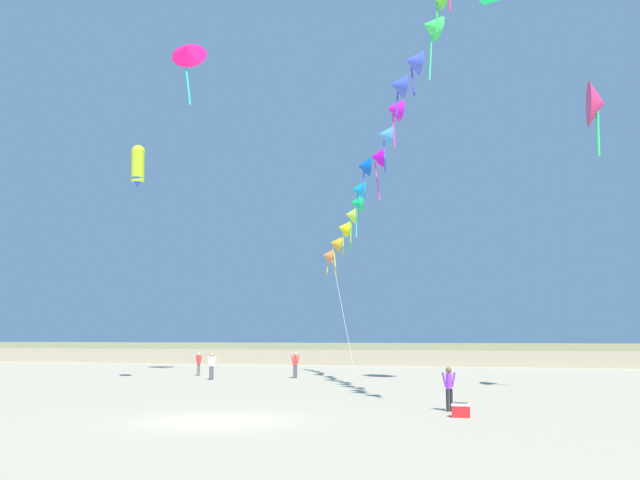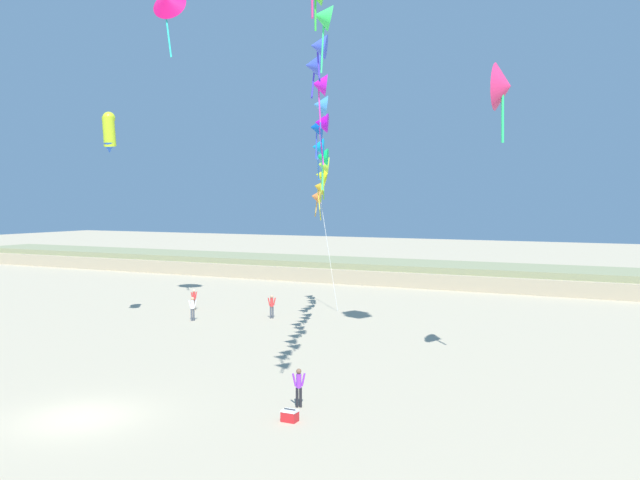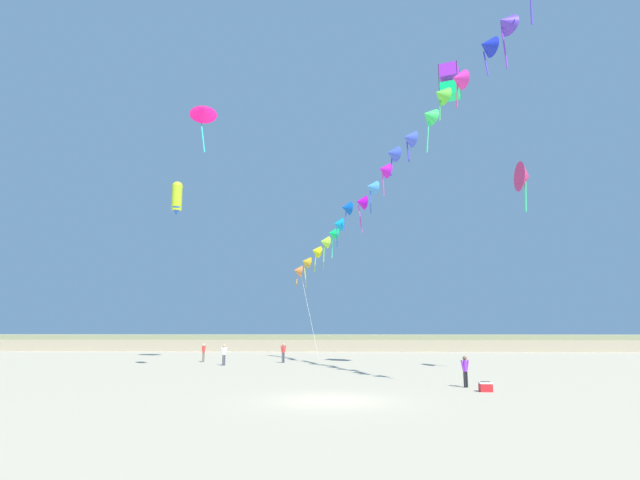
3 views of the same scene
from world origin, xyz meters
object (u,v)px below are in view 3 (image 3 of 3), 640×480
Objects in this scene: person_near_left at (283,351)px; large_kite_low_lead at (450,82)px; person_mid_center at (224,353)px; large_kite_outer_drift at (177,197)px; beach_cooler at (486,387)px; person_near_right at (204,351)px; large_kite_mid_trail at (524,177)px; person_far_left at (465,369)px; large_kite_high_solo at (203,111)px.

person_near_left is 0.68× the size of large_kite_low_lead.
person_mid_center is 0.64× the size of large_kite_outer_drift.
large_kite_low_lead is (17.01, -5.57, 19.39)m from person_mid_center.
large_kite_outer_drift is at bearing 149.76° from beach_cooler.
person_near_right reaches higher than beach_cooler.
beach_cooler is at bearing -123.57° from large_kite_mid_trail.
beach_cooler is at bearing -73.10° from person_far_left.
large_kite_outer_drift is at bearing -133.10° from person_near_left.
large_kite_mid_trail is 16.33m from beach_cooler.
person_near_right is at bearing 154.84° from large_kite_low_lead.
person_near_right is at bearing 175.63° from person_near_left.
person_near_left is at bearing 46.90° from large_kite_outer_drift.
person_near_left is at bearing 36.10° from person_mid_center.
person_far_left is (15.18, -13.60, -0.05)m from person_mid_center.
person_mid_center is at bearing -25.66° from large_kite_high_solo.
person_far_left is 0.44× the size of large_kite_mid_trail.
person_near_left is at bearing 123.15° from person_far_left.
beach_cooler is (-1.33, -9.67, -20.10)m from large_kite_low_lead.
person_mid_center is 26.38m from large_kite_low_lead.
large_kite_high_solo is 10.95m from large_kite_outer_drift.
large_kite_mid_trail is (23.99, -10.25, 11.96)m from person_near_right.
person_mid_center is 12.54m from large_kite_outer_drift.
person_near_left is at bearing 121.88° from beach_cooler.
large_kite_low_lead is (12.74, -8.68, 19.38)m from person_near_left.
large_kite_high_solo is 2.01× the size of large_kite_outer_drift.
person_near_right is 1.01× the size of person_far_left.
person_near_right is 24.76m from person_far_left.
beach_cooler is at bearing -30.24° from large_kite_outer_drift.
person_mid_center reaches higher than beach_cooler.
person_near_right is at bearing 134.07° from beach_cooler.
person_near_left is 23.03m from large_kite_mid_trail.
person_far_left is 21.11m from large_kite_low_lead.
person_near_right is at bearing 88.41° from large_kite_outer_drift.
large_kite_low_lead reaches higher than large_kite_outer_drift.
beach_cooler is at bearing -45.93° from person_near_right.
large_kite_low_lead reaches higher than large_kite_mid_trail.
beach_cooler is at bearing -44.18° from person_mid_center.
beach_cooler is (11.41, -18.35, -0.72)m from person_near_left.
person_mid_center is 20.39m from person_far_left.
large_kite_low_lead reaches higher than person_far_left.
large_kite_outer_drift reaches higher than person_near_right.
large_kite_low_lead is 0.47× the size of large_kite_high_solo.
person_near_right is at bearing 125.46° from person_mid_center.
person_near_right reaches higher than person_far_left.
person_near_left reaches higher than person_mid_center.
person_near_left is 19.96m from person_far_left.
large_kite_high_solo reaches higher than person_near_left.
large_kite_mid_trail is 26.96m from large_kite_high_solo.
large_kite_high_solo is (-7.10, -1.75, 20.65)m from person_near_left.
person_near_right is 0.96× the size of person_mid_center.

